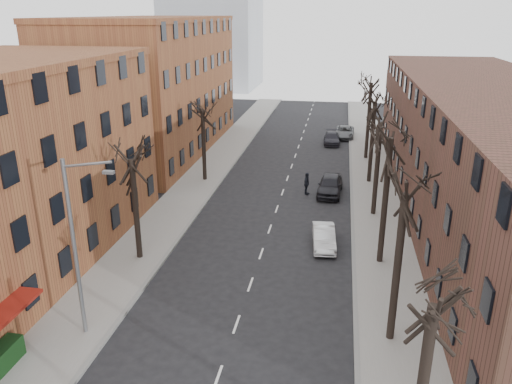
% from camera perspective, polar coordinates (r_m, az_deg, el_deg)
% --- Properties ---
extents(sidewalk_left, '(4.00, 90.00, 0.15)m').
position_cam_1_polar(sidewalk_left, '(48.26, -6.00, 1.79)').
color(sidewalk_left, gray).
rests_on(sidewalk_left, ground).
extents(sidewalk_right, '(4.00, 90.00, 0.15)m').
position_cam_1_polar(sidewalk_right, '(46.71, 13.29, 0.73)').
color(sidewalk_right, gray).
rests_on(sidewalk_right, ground).
extents(building_left_far, '(12.00, 28.00, 14.00)m').
position_cam_1_polar(building_left_far, '(57.54, -11.69, 11.53)').
color(building_left_far, brown).
rests_on(building_left_far, ground).
extents(building_right, '(12.00, 50.00, 10.00)m').
position_cam_1_polar(building_right, '(41.97, 25.15, 4.22)').
color(building_right, '#502E25').
rests_on(building_right, ground).
extents(tree_right_b, '(5.20, 5.20, 10.80)m').
position_cam_1_polar(tree_right_b, '(26.10, 15.00, -15.99)').
color(tree_right_b, black).
rests_on(tree_right_b, ground).
extents(tree_right_c, '(5.20, 5.20, 11.60)m').
position_cam_1_polar(tree_right_c, '(32.91, 13.90, -7.85)').
color(tree_right_c, black).
rests_on(tree_right_c, ground).
extents(tree_right_d, '(5.20, 5.20, 10.00)m').
position_cam_1_polar(tree_right_d, '(40.16, 13.21, -2.58)').
color(tree_right_d, black).
rests_on(tree_right_d, ground).
extents(tree_right_e, '(5.20, 5.20, 10.80)m').
position_cam_1_polar(tree_right_e, '(47.65, 12.74, 1.06)').
color(tree_right_e, black).
rests_on(tree_right_e, ground).
extents(tree_right_f, '(5.20, 5.20, 11.60)m').
position_cam_1_polar(tree_right_f, '(55.29, 12.40, 3.71)').
color(tree_right_f, black).
rests_on(tree_right_f, ground).
extents(tree_left_a, '(5.20, 5.20, 9.50)m').
position_cam_1_polar(tree_left_a, '(33.32, -13.10, -7.42)').
color(tree_left_a, black).
rests_on(tree_left_a, ground).
extents(tree_left_b, '(5.20, 5.20, 9.50)m').
position_cam_1_polar(tree_left_b, '(47.27, -5.85, 1.31)').
color(tree_left_b, black).
rests_on(tree_left_b, ground).
extents(streetlight, '(2.45, 0.22, 9.03)m').
position_cam_1_polar(streetlight, '(24.52, -19.79, -5.42)').
color(streetlight, slate).
rests_on(streetlight, ground).
extents(silver_sedan, '(1.83, 4.25, 1.36)m').
position_cam_1_polar(silver_sedan, '(34.09, 7.76, -5.13)').
color(silver_sedan, silver).
rests_on(silver_sedan, ground).
extents(parked_car_near, '(2.31, 5.06, 1.68)m').
position_cam_1_polar(parked_car_near, '(43.74, 8.47, 0.80)').
color(parked_car_near, black).
rests_on(parked_car_near, ground).
extents(parked_car_mid, '(2.02, 4.66, 1.34)m').
position_cam_1_polar(parked_car_mid, '(60.89, 8.65, 6.08)').
color(parked_car_mid, black).
rests_on(parked_car_mid, ground).
extents(parked_car_far, '(2.49, 5.09, 1.39)m').
position_cam_1_polar(parked_car_far, '(64.27, 10.08, 6.76)').
color(parked_car_far, slate).
rests_on(parked_car_far, ground).
extents(pedestrian_crossing, '(0.70, 1.23, 1.98)m').
position_cam_1_polar(pedestrian_crossing, '(43.36, 5.80, 0.96)').
color(pedestrian_crossing, black).
rests_on(pedestrian_crossing, ground).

